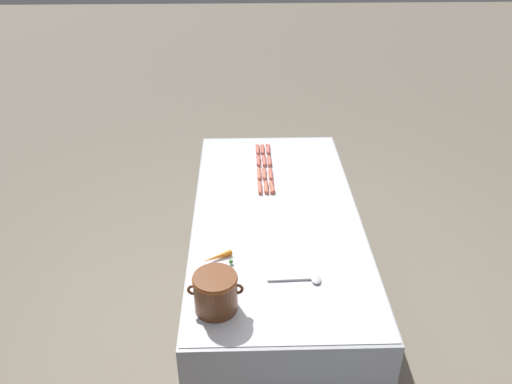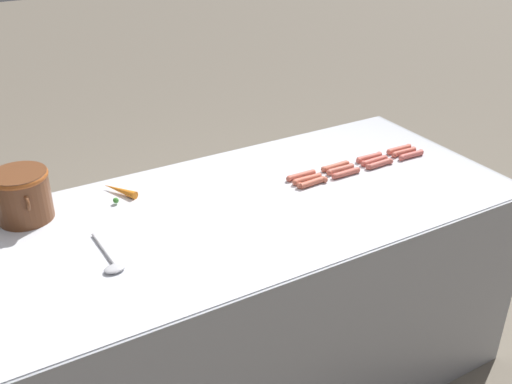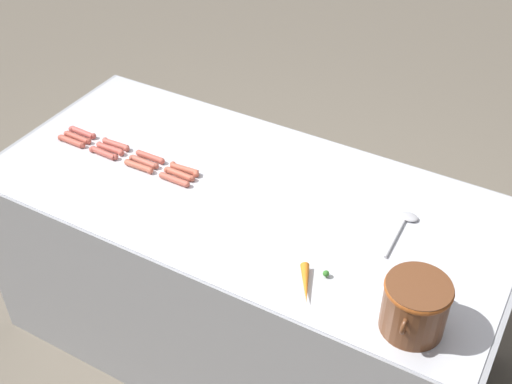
# 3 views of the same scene
# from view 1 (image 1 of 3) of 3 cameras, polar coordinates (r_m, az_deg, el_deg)

# --- Properties ---
(ground_plane) EXTENTS (20.00, 20.00, 0.00)m
(ground_plane) POSITION_cam_1_polar(r_m,az_deg,el_deg) (3.77, 1.88, -13.83)
(ground_plane) COLOR #756B5B
(griddle_counter) EXTENTS (0.98, 2.10, 0.91)m
(griddle_counter) POSITION_cam_1_polar(r_m,az_deg,el_deg) (3.47, 2.01, -8.54)
(griddle_counter) COLOR #9EA0A5
(griddle_counter) RESTS_ON ground_plane
(hot_dog_0) EXTENTS (0.03, 0.15, 0.03)m
(hot_dog_0) POSITION_cam_1_polar(r_m,az_deg,el_deg) (3.90, 1.30, 4.57)
(hot_dog_0) COLOR #C55A51
(hot_dog_0) RESTS_ON griddle_counter
(hot_dog_1) EXTENTS (0.03, 0.15, 0.03)m
(hot_dog_1) POSITION_cam_1_polar(r_m,az_deg,el_deg) (3.74, 1.44, 3.29)
(hot_dog_1) COLOR #BF5C4F
(hot_dog_1) RESTS_ON griddle_counter
(hot_dog_2) EXTENTS (0.03, 0.15, 0.03)m
(hot_dog_2) POSITION_cam_1_polar(r_m,az_deg,el_deg) (3.58, 1.57, 1.92)
(hot_dog_2) COLOR #C1594A
(hot_dog_2) RESTS_ON griddle_counter
(hot_dog_3) EXTENTS (0.03, 0.15, 0.03)m
(hot_dog_3) POSITION_cam_1_polar(r_m,az_deg,el_deg) (3.43, 1.71, 0.50)
(hot_dog_3) COLOR #C66149
(hot_dog_3) RESTS_ON griddle_counter
(hot_dog_4) EXTENTS (0.03, 0.15, 0.03)m
(hot_dog_4) POSITION_cam_1_polar(r_m,az_deg,el_deg) (3.89, 0.71, 4.52)
(hot_dog_4) COLOR #C15948
(hot_dog_4) RESTS_ON griddle_counter
(hot_dog_5) EXTENTS (0.03, 0.15, 0.03)m
(hot_dog_5) POSITION_cam_1_polar(r_m,az_deg,el_deg) (3.74, 0.88, 3.29)
(hot_dog_5) COLOR #C95C4E
(hot_dog_5) RESTS_ON griddle_counter
(hot_dog_6) EXTENTS (0.03, 0.15, 0.03)m
(hot_dog_6) POSITION_cam_1_polar(r_m,az_deg,el_deg) (3.58, 0.90, 1.93)
(hot_dog_6) COLOR #C06350
(hot_dog_6) RESTS_ON griddle_counter
(hot_dog_7) EXTENTS (0.03, 0.15, 0.03)m
(hot_dog_7) POSITION_cam_1_polar(r_m,az_deg,el_deg) (3.43, 1.09, 0.49)
(hot_dog_7) COLOR #CB644C
(hot_dog_7) RESTS_ON griddle_counter
(hot_dog_8) EXTENTS (0.03, 0.15, 0.03)m
(hot_dog_8) POSITION_cam_1_polar(r_m,az_deg,el_deg) (3.90, 0.19, 4.53)
(hot_dog_8) COLOR #C75A49
(hot_dog_8) RESTS_ON griddle_counter
(hot_dog_9) EXTENTS (0.03, 0.15, 0.03)m
(hot_dog_9) POSITION_cam_1_polar(r_m,az_deg,el_deg) (3.74, 0.27, 3.31)
(hot_dog_9) COLOR #C3594C
(hot_dog_9) RESTS_ON griddle_counter
(hot_dog_10) EXTENTS (0.03, 0.15, 0.03)m
(hot_dog_10) POSITION_cam_1_polar(r_m,az_deg,el_deg) (3.58, 0.34, 1.91)
(hot_dog_10) COLOR #C8634B
(hot_dog_10) RESTS_ON griddle_counter
(hot_dog_11) EXTENTS (0.03, 0.15, 0.03)m
(hot_dog_11) POSITION_cam_1_polar(r_m,az_deg,el_deg) (3.42, 0.42, 0.46)
(hot_dog_11) COLOR #C7604C
(hot_dog_11) RESTS_ON griddle_counter
(bean_pot) EXTENTS (0.26, 0.21, 0.19)m
(bean_pot) POSITION_cam_1_polar(r_m,az_deg,el_deg) (2.50, -4.31, -10.42)
(bean_pot) COLOR brown
(bean_pot) RESTS_ON griddle_counter
(serving_spoon) EXTENTS (0.27, 0.07, 0.02)m
(serving_spoon) POSITION_cam_1_polar(r_m,az_deg,el_deg) (2.72, 5.44, -9.24)
(serving_spoon) COLOR #B7B7BC
(serving_spoon) RESTS_ON griddle_counter
(carrot) EXTENTS (0.17, 0.11, 0.03)m
(carrot) POSITION_cam_1_polar(r_m,az_deg,el_deg) (2.84, -4.09, -6.92)
(carrot) COLOR orange
(carrot) RESTS_ON griddle_counter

